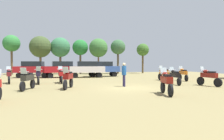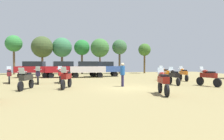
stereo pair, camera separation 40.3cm
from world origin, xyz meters
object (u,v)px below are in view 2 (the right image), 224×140
Objects in this scene: tree_4 at (82,48)px; tree_8 at (100,48)px; motorcycle_4 at (9,75)px; person_1 at (123,73)px; motorcycle_2 at (183,74)px; motorcycle_11 at (66,78)px; motorcycle_3 at (26,79)px; tree_9 at (62,48)px; motorcycle_7 at (208,77)px; car_1 at (104,68)px; tree_3 at (145,50)px; motorcycle_13 at (174,76)px; car_4 at (63,68)px; motorcycle_1 at (60,75)px; motorcycle_12 at (164,73)px; motorcycle_6 at (38,75)px; tree_2 at (42,47)px; tree_5 at (14,44)px; car_3 at (88,68)px; car_2 at (34,68)px; tree_6 at (120,47)px; motorcycle_10 at (163,82)px.

tree_4 is 0.98× the size of tree_8.
motorcycle_4 is 10.14m from person_1.
motorcycle_11 is at bearing -151.55° from motorcycle_2.
motorcycle_11 is 4.14m from person_1.
motorcycle_3 is 0.37× the size of tree_9.
motorcycle_7 reaches higher than motorcycle_3.
motorcycle_3 is 0.50× the size of car_1.
tree_3 is 14.42m from tree_9.
motorcycle_13 is 14.22m from car_4.
motorcycle_4 is at bearing -123.98° from tree_8.
motorcycle_1 is 0.94× the size of motorcycle_12.
tree_3 is 11.14m from tree_4.
motorcycle_6 is at bearing 158.59° from car_4.
motorcycle_4 is 15.38m from tree_2.
tree_4 reaches higher than person_1.
tree_2 is 0.98× the size of tree_5.
motorcycle_11 is 24.62m from tree_3.
motorcycle_13 is at bearing -148.81° from car_3.
car_2 is at bearing 88.86° from car_1.
tree_5 reaches higher than tree_2.
motorcycle_13 is at bearing -162.27° from motorcycle_3.
motorcycle_2 is 0.36× the size of tree_8.
motorcycle_12 is at bearing 168.25° from motorcycle_2.
motorcycle_1 is at bearing 179.85° from motorcycle_6.
car_1 is at bearing -118.46° from tree_6.
motorcycle_3 is at bearing 78.79° from motorcycle_6.
car_3 is at bearing -107.48° from tree_8.
motorcycle_4 is 0.36× the size of tree_6.
tree_5 reaches higher than motorcycle_12.
tree_2 is 1.14× the size of tree_3.
car_3 is at bearing -133.30° from motorcycle_6.
tree_2 is (-3.58, 8.01, 3.20)m from car_4.
car_4 reaches higher than motorcycle_3.
car_3 is (-8.27, 11.74, 0.44)m from motorcycle_7.
tree_3 is (1.86, 16.27, 3.43)m from motorcycle_2.
motorcycle_4 is at bearing -29.19° from motorcycle_11.
tree_8 is at bearing -178.31° from tree_6.
motorcycle_11 is at bearing 174.85° from car_4.
car_1 reaches higher than person_1.
person_1 is 0.31× the size of tree_4.
car_4 reaches higher than motorcycle_11.
tree_2 reaches higher than tree_8.
motorcycle_1 is 7.52m from car_4.
motorcycle_10 is 25.08m from tree_4.
motorcycle_6 is 0.37× the size of tree_4.
motorcycle_6 is (2.54, -0.91, 0.00)m from motorcycle_4.
tree_4 is at bearing 49.65° from motorcycle_4.
motorcycle_4 is at bearing 139.43° from car_4.
tree_8 is (5.69, 7.92, 3.18)m from car_4.
motorcycle_6 is 23.04m from tree_3.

